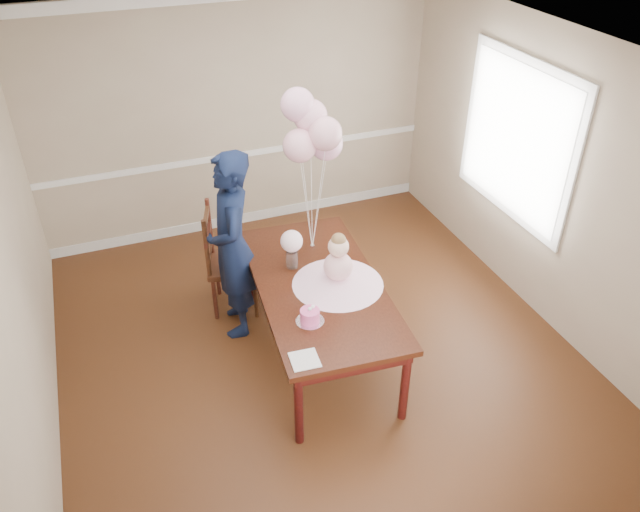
% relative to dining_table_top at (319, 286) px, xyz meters
% --- Properties ---
extents(floor, '(4.50, 5.00, 0.00)m').
position_rel_dining_table_top_xyz_m(floor, '(-0.02, -0.00, -0.75)').
color(floor, '#361B0D').
rests_on(floor, ground).
extents(ceiling, '(4.50, 5.00, 0.02)m').
position_rel_dining_table_top_xyz_m(ceiling, '(-0.02, -0.00, 1.95)').
color(ceiling, silver).
rests_on(ceiling, wall_back).
extents(wall_back, '(4.50, 0.02, 2.70)m').
position_rel_dining_table_top_xyz_m(wall_back, '(-0.02, 2.50, 0.60)').
color(wall_back, tan).
rests_on(wall_back, floor).
extents(wall_front, '(4.50, 0.02, 2.70)m').
position_rel_dining_table_top_xyz_m(wall_front, '(-0.02, -2.50, 0.60)').
color(wall_front, tan).
rests_on(wall_front, floor).
extents(wall_left, '(0.02, 5.00, 2.70)m').
position_rel_dining_table_top_xyz_m(wall_left, '(-2.27, -0.00, 0.60)').
color(wall_left, tan).
rests_on(wall_left, floor).
extents(wall_right, '(0.02, 5.00, 2.70)m').
position_rel_dining_table_top_xyz_m(wall_right, '(2.23, -0.00, 0.60)').
color(wall_right, tan).
rests_on(wall_right, floor).
extents(chair_rail_trim, '(4.50, 0.02, 0.07)m').
position_rel_dining_table_top_xyz_m(chair_rail_trim, '(-0.02, 2.49, 0.15)').
color(chair_rail_trim, white).
rests_on(chair_rail_trim, wall_back).
extents(baseboard_trim, '(4.50, 0.02, 0.12)m').
position_rel_dining_table_top_xyz_m(baseboard_trim, '(-0.02, 2.49, -0.69)').
color(baseboard_trim, silver).
rests_on(baseboard_trim, floor).
extents(window_frame, '(0.02, 1.66, 1.56)m').
position_rel_dining_table_top_xyz_m(window_frame, '(2.21, 0.50, 0.80)').
color(window_frame, white).
rests_on(window_frame, wall_right).
extents(window_blinds, '(0.01, 1.50, 1.40)m').
position_rel_dining_table_top_xyz_m(window_blinds, '(2.19, 0.50, 0.80)').
color(window_blinds, white).
rests_on(window_blinds, wall_right).
extents(dining_table_top, '(1.19, 2.13, 0.05)m').
position_rel_dining_table_top_xyz_m(dining_table_top, '(0.00, 0.00, 0.00)').
color(dining_table_top, black).
rests_on(dining_table_top, table_leg_fl).
extents(table_apron, '(1.08, 2.02, 0.10)m').
position_rel_dining_table_top_xyz_m(table_apron, '(0.00, 0.00, -0.08)').
color(table_apron, black).
rests_on(table_apron, table_leg_fl).
extents(table_leg_fl, '(0.08, 0.08, 0.72)m').
position_rel_dining_table_top_xyz_m(table_leg_fl, '(-0.51, -0.91, -0.39)').
color(table_leg_fl, black).
rests_on(table_leg_fl, floor).
extents(table_leg_fr, '(0.08, 0.08, 0.72)m').
position_rel_dining_table_top_xyz_m(table_leg_fr, '(0.35, -0.98, -0.39)').
color(table_leg_fr, black).
rests_on(table_leg_fr, floor).
extents(table_leg_bl, '(0.08, 0.08, 0.72)m').
position_rel_dining_table_top_xyz_m(table_leg_bl, '(-0.35, 0.98, -0.39)').
color(table_leg_bl, black).
rests_on(table_leg_bl, floor).
extents(table_leg_br, '(0.08, 0.08, 0.72)m').
position_rel_dining_table_top_xyz_m(table_leg_br, '(0.51, 0.91, -0.39)').
color(table_leg_br, black).
rests_on(table_leg_br, floor).
extents(baby_skirt, '(0.84, 0.84, 0.10)m').
position_rel_dining_table_top_xyz_m(baby_skirt, '(0.15, -0.06, 0.08)').
color(baby_skirt, '#FFBBDA').
rests_on(baby_skirt, dining_table_top).
extents(baby_torso, '(0.25, 0.25, 0.25)m').
position_rel_dining_table_top_xyz_m(baby_torso, '(0.15, -0.06, 0.21)').
color(baby_torso, '#F59BCA').
rests_on(baby_torso, baby_skirt).
extents(baby_head, '(0.17, 0.17, 0.17)m').
position_rel_dining_table_top_xyz_m(baby_head, '(0.15, -0.06, 0.41)').
color(baby_head, beige).
rests_on(baby_head, baby_torso).
extents(baby_hair, '(0.12, 0.12, 0.12)m').
position_rel_dining_table_top_xyz_m(baby_hair, '(0.15, -0.06, 0.47)').
color(baby_hair, brown).
rests_on(baby_hair, baby_head).
extents(cake_platter, '(0.24, 0.24, 0.01)m').
position_rel_dining_table_top_xyz_m(cake_platter, '(-0.24, -0.44, 0.03)').
color(cake_platter, silver).
rests_on(cake_platter, dining_table_top).
extents(birthday_cake, '(0.17, 0.17, 0.10)m').
position_rel_dining_table_top_xyz_m(birthday_cake, '(-0.24, -0.44, 0.09)').
color(birthday_cake, '#E94995').
rests_on(birthday_cake, cake_platter).
extents(cake_flower_a, '(0.03, 0.03, 0.03)m').
position_rel_dining_table_top_xyz_m(cake_flower_a, '(-0.24, -0.44, 0.15)').
color(cake_flower_a, white).
rests_on(cake_flower_a, birthday_cake).
extents(cake_flower_b, '(0.03, 0.03, 0.03)m').
position_rel_dining_table_top_xyz_m(cake_flower_b, '(-0.21, -0.43, 0.15)').
color(cake_flower_b, white).
rests_on(cake_flower_b, birthday_cake).
extents(rose_vase_near, '(0.11, 0.11, 0.16)m').
position_rel_dining_table_top_xyz_m(rose_vase_near, '(-0.13, 0.32, 0.11)').
color(rose_vase_near, silver).
rests_on(rose_vase_near, dining_table_top).
extents(roses_near, '(0.20, 0.20, 0.20)m').
position_rel_dining_table_top_xyz_m(roses_near, '(-0.13, 0.32, 0.29)').
color(roses_near, '#FFD5DC').
rests_on(roses_near, rose_vase_near).
extents(napkin, '(0.22, 0.22, 0.01)m').
position_rel_dining_table_top_xyz_m(napkin, '(-0.43, -0.84, 0.03)').
color(napkin, silver).
rests_on(napkin, dining_table_top).
extents(balloon_weight, '(0.04, 0.04, 0.02)m').
position_rel_dining_table_top_xyz_m(balloon_weight, '(0.15, 0.56, 0.04)').
color(balloon_weight, silver).
rests_on(balloon_weight, dining_table_top).
extents(balloon_a, '(0.29, 0.29, 0.29)m').
position_rel_dining_table_top_xyz_m(balloon_a, '(0.05, 0.56, 1.05)').
color(balloon_a, '#E19FAD').
rests_on(balloon_a, balloon_ribbon_a).
extents(balloon_b, '(0.29, 0.29, 0.29)m').
position_rel_dining_table_top_xyz_m(balloon_b, '(0.25, 0.50, 1.16)').
color(balloon_b, '#DA9AA7').
rests_on(balloon_b, balloon_ribbon_b).
extents(balloon_c, '(0.29, 0.29, 0.29)m').
position_rel_dining_table_top_xyz_m(balloon_c, '(0.18, 0.66, 1.26)').
color(balloon_c, '#DF9EB1').
rests_on(balloon_c, balloon_ribbon_c).
extents(balloon_d, '(0.29, 0.29, 0.29)m').
position_rel_dining_table_top_xyz_m(balloon_d, '(0.08, 0.68, 1.36)').
color(balloon_d, '#E2A0BC').
rests_on(balloon_d, balloon_ribbon_d).
extents(balloon_e, '(0.29, 0.29, 0.29)m').
position_rel_dining_table_top_xyz_m(balloon_e, '(0.31, 0.62, 1.00)').
color(balloon_e, '#E9A5C7').
rests_on(balloon_e, balloon_ribbon_e).
extents(balloon_ribbon_a, '(0.09, 0.01, 0.86)m').
position_rel_dining_table_top_xyz_m(balloon_ribbon_a, '(0.10, 0.56, 0.47)').
color(balloon_ribbon_a, white).
rests_on(balloon_ribbon_a, balloon_weight).
extents(balloon_ribbon_b, '(0.10, 0.06, 0.96)m').
position_rel_dining_table_top_xyz_m(balloon_ribbon_b, '(0.20, 0.53, 0.52)').
color(balloon_ribbon_b, white).
rests_on(balloon_ribbon_b, balloon_weight).
extents(balloon_ribbon_c, '(0.03, 0.10, 1.07)m').
position_rel_dining_table_top_xyz_m(balloon_ribbon_c, '(0.16, 0.61, 0.57)').
color(balloon_ribbon_c, white).
rests_on(balloon_ribbon_c, balloon_weight).
extents(balloon_ribbon_d, '(0.08, 0.11, 1.17)m').
position_rel_dining_table_top_xyz_m(balloon_ribbon_d, '(0.11, 0.62, 0.62)').
color(balloon_ribbon_d, white).
rests_on(balloon_ribbon_d, balloon_weight).
extents(balloon_ribbon_e, '(0.15, 0.06, 0.80)m').
position_rel_dining_table_top_xyz_m(balloon_ribbon_e, '(0.23, 0.59, 0.44)').
color(balloon_ribbon_e, white).
rests_on(balloon_ribbon_e, balloon_weight).
extents(dining_chair_seat, '(0.60, 0.60, 0.05)m').
position_rel_dining_table_top_xyz_m(dining_chair_seat, '(-0.52, 0.94, -0.25)').
color(dining_chair_seat, '#36190E').
rests_on(dining_chair_seat, chair_leg_fl).
extents(chair_leg_fl, '(0.05, 0.05, 0.47)m').
position_rel_dining_table_top_xyz_m(chair_leg_fl, '(-0.77, 0.81, -0.51)').
color(chair_leg_fl, black).
rests_on(chair_leg_fl, floor).
extents(chair_leg_fr, '(0.05, 0.05, 0.47)m').
position_rel_dining_table_top_xyz_m(chair_leg_fr, '(-0.39, 0.69, -0.51)').
color(chair_leg_fr, '#341B0E').
rests_on(chair_leg_fr, floor).
extents(chair_leg_bl, '(0.05, 0.05, 0.47)m').
position_rel_dining_table_top_xyz_m(chair_leg_bl, '(-0.65, 1.18, -0.51)').
color(chair_leg_bl, '#36140E').
rests_on(chair_leg_bl, floor).
extents(chair_leg_br, '(0.05, 0.05, 0.47)m').
position_rel_dining_table_top_xyz_m(chair_leg_br, '(-0.28, 1.07, -0.51)').
color(chair_leg_br, '#331B0D').
rests_on(chair_leg_br, floor).
extents(chair_back_post_l, '(0.05, 0.05, 0.61)m').
position_rel_dining_table_top_xyz_m(chair_back_post_l, '(-0.79, 0.81, 0.06)').
color(chair_back_post_l, '#33190E').
rests_on(chair_back_post_l, dining_chair_seat).
extents(chair_back_post_r, '(0.05, 0.05, 0.61)m').
position_rel_dining_table_top_xyz_m(chair_back_post_r, '(-0.67, 1.19, 0.06)').
color(chair_back_post_r, '#3E1810').
rests_on(chair_back_post_r, dining_chair_seat).
extents(chair_slat_low, '(0.16, 0.43, 0.05)m').
position_rel_dining_table_top_xyz_m(chair_slat_low, '(-0.73, 1.00, -0.07)').
color(chair_slat_low, '#391C0F').
rests_on(chair_slat_low, dining_chair_seat).
extents(chair_slat_mid, '(0.16, 0.43, 0.05)m').
position_rel_dining_table_top_xyz_m(chair_slat_mid, '(-0.73, 1.00, 0.11)').
color(chair_slat_mid, '#36140E').
rests_on(chair_slat_mid, dining_chair_seat).
extents(chair_slat_top, '(0.16, 0.43, 0.05)m').
position_rel_dining_table_top_xyz_m(chair_slat_top, '(-0.73, 1.00, 0.28)').
color(chair_slat_top, '#391E0F').
rests_on(chair_slat_top, dining_chair_seat).
extents(woman, '(0.54, 0.72, 1.81)m').
position_rel_dining_table_top_xyz_m(woman, '(-0.58, 0.63, 0.16)').
color(woman, black).
rests_on(woman, floor).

